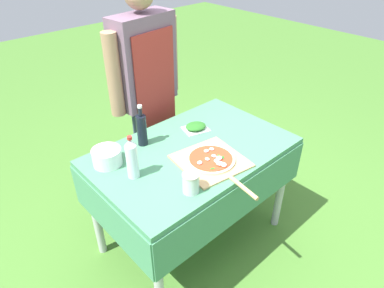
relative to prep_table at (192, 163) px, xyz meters
name	(u,v)px	position (x,y,z in m)	size (l,w,h in m)	color
ground_plane	(192,236)	(0.00, 0.00, -0.68)	(12.00, 12.00, 0.00)	#477A2D
prep_table	(192,163)	(0.00, 0.00, 0.00)	(1.26, 0.81, 0.79)	#478960
person_cook	(146,82)	(0.13, 0.64, 0.32)	(0.63, 0.25, 1.69)	#333D56
pizza_on_peel	(212,161)	(-0.01, -0.18, 0.12)	(0.42, 0.61, 0.06)	tan
oil_bottle	(142,129)	(-0.19, 0.26, 0.22)	(0.06, 0.06, 0.27)	black
water_bottle	(132,158)	(-0.42, 0.03, 0.23)	(0.07, 0.07, 0.26)	silver
herb_container	(196,127)	(0.18, 0.16, 0.13)	(0.20, 0.18, 0.04)	silver
mixing_tub	(107,157)	(-0.47, 0.23, 0.16)	(0.17, 0.17, 0.10)	silver
sauce_jar	(191,184)	(-0.27, -0.28, 0.16)	(0.09, 0.09, 0.11)	silver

